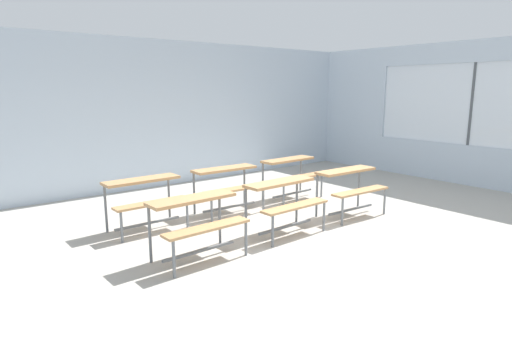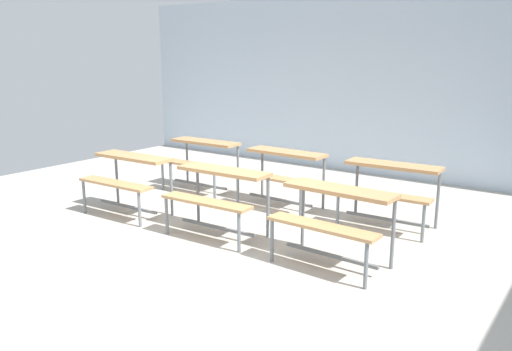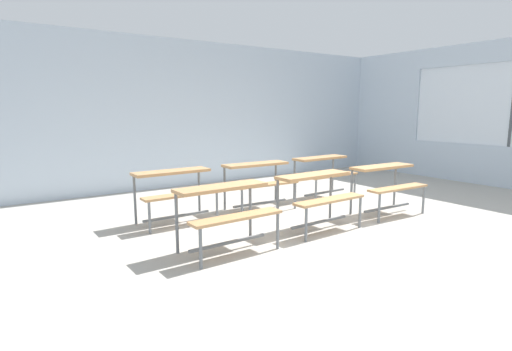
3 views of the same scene
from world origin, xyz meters
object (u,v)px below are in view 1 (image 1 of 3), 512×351
object	(u,v)px
desk_bench_r1c0	(145,192)
desk_bench_r0c0	(197,214)
desk_bench_r0c1	(285,195)
desk_bench_r1c1	(228,179)
desk_bench_r0c2	(351,181)
desk_bench_r1c2	(292,169)

from	to	relation	value
desk_bench_r1c0	desk_bench_r0c0	bearing A→B (deg)	-89.92
desk_bench_r0c1	desk_bench_r1c1	bearing A→B (deg)	89.47
desk_bench_r0c1	desk_bench_r1c0	size ratio (longest dim) A/B	1.01
desk_bench_r0c2	desk_bench_r1c1	bearing A→B (deg)	139.50
desk_bench_r0c1	desk_bench_r1c2	world-z (taller)	same
desk_bench_r1c0	desk_bench_r0c2	bearing A→B (deg)	-26.25
desk_bench_r0c1	desk_bench_r1c1	distance (m)	1.35
desk_bench_r1c2	desk_bench_r0c1	bearing A→B (deg)	-138.13
desk_bench_r0c2	desk_bench_r1c0	distance (m)	3.20
desk_bench_r1c1	desk_bench_r1c2	size ratio (longest dim) A/B	1.00
desk_bench_r0c0	desk_bench_r1c1	distance (m)	1.97
desk_bench_r0c0	desk_bench_r1c2	world-z (taller)	same
desk_bench_r0c2	desk_bench_r1c2	size ratio (longest dim) A/B	1.00
desk_bench_r0c0	desk_bench_r1c0	xyz separation A→B (m)	(-0.03, 1.40, 0.00)
desk_bench_r0c2	desk_bench_r1c2	bearing A→B (deg)	91.89
desk_bench_r1c2	desk_bench_r0c2	bearing A→B (deg)	-92.47
desk_bench_r1c1	desk_bench_r0c2	bearing A→B (deg)	-40.90
desk_bench_r0c1	desk_bench_r1c1	xyz separation A→B (m)	(-0.03, 1.35, 0.00)
desk_bench_r0c1	desk_bench_r1c0	bearing A→B (deg)	135.13
desk_bench_r0c1	desk_bench_r1c0	world-z (taller)	same
desk_bench_r0c1	desk_bench_r1c0	xyz separation A→B (m)	(-1.46, 1.36, 0.00)
desk_bench_r1c1	desk_bench_r1c2	bearing A→B (deg)	3.34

